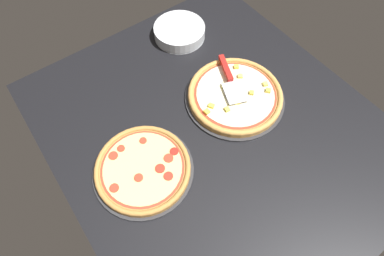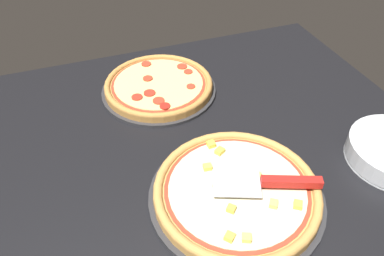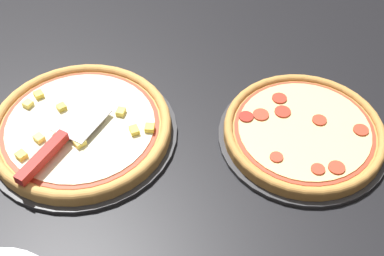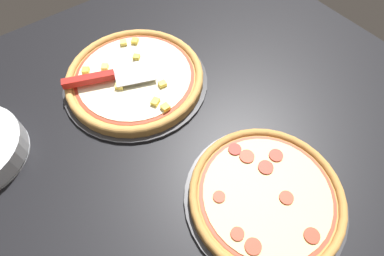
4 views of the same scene
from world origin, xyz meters
The scene contains 7 objects.
ground_plane centered at (0.00, 0.00, -1.80)cm, with size 137.61×119.93×3.60cm, color black.
pizza_pan_front centered at (5.16, -15.13, 0.50)cm, with size 41.62×41.62×1.00cm, color #2D2D30.
pizza_front centered at (5.16, -15.13, 2.62)cm, with size 39.13×39.13×3.65cm.
pizza_pan_back centered at (0.24, 32.71, 0.50)cm, with size 36.75×36.75×1.00cm, color #2D2D30.
pizza_back centered at (0.24, 32.70, 2.52)cm, with size 34.54×34.54×2.89cm.
serving_spatula centered at (13.67, -18.07, 5.42)cm, with size 25.08×14.07×2.00cm.
plate_stack centered at (48.88, -17.78, 2.80)cm, with size 24.12×24.12×5.60cm.
Camera 1 is at (-43.88, 43.01, 102.39)cm, focal length 28.00 mm.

